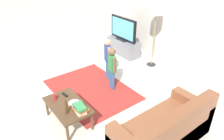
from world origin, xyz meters
name	(u,v)px	position (x,y,z in m)	size (l,w,h in m)	color
ground	(90,104)	(0.00, 0.00, 0.00)	(7.80, 7.80, 0.00)	beige
wall_back	(184,21)	(0.00, 3.00, 1.35)	(6.00, 0.12, 2.70)	silver
wall_left	(32,15)	(-3.00, 0.00, 1.35)	(0.12, 6.00, 2.70)	silver
area_rug	(91,89)	(-0.47, 0.32, 0.00)	(2.20, 1.60, 0.01)	#9E2D28
tv_stand	(123,47)	(-1.62, 2.30, 0.24)	(1.20, 0.44, 0.50)	slate
tv	(123,29)	(-1.62, 2.28, 0.85)	(1.10, 0.28, 0.71)	black
couch	(166,132)	(1.74, 0.40, 0.29)	(0.80, 1.80, 0.86)	brown
floor_lamp	(156,13)	(-0.49, 2.45, 1.54)	(0.36, 0.36, 1.78)	#262626
child_near_tv	(108,55)	(-0.67, 0.98, 0.66)	(0.35, 0.21, 1.10)	#33598C
child_center	(112,65)	(-0.22, 0.77, 0.63)	(0.34, 0.18, 1.05)	#33598C
coffee_table	(68,106)	(0.23, -0.63, 0.37)	(1.00, 0.60, 0.42)	#513823
book_stack	(80,108)	(0.55, -0.53, 0.48)	(0.30, 0.23, 0.13)	white
bottle	(66,108)	(0.45, -0.75, 0.54)	(0.06, 0.06, 0.29)	#4C3319
tv_remote	(65,95)	(-0.07, -0.53, 0.43)	(0.17, 0.05, 0.02)	black
soda_can	(55,97)	(-0.05, -0.75, 0.48)	(0.07, 0.07, 0.12)	red
plate	(74,103)	(0.28, -0.51, 0.43)	(0.22, 0.22, 0.02)	white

